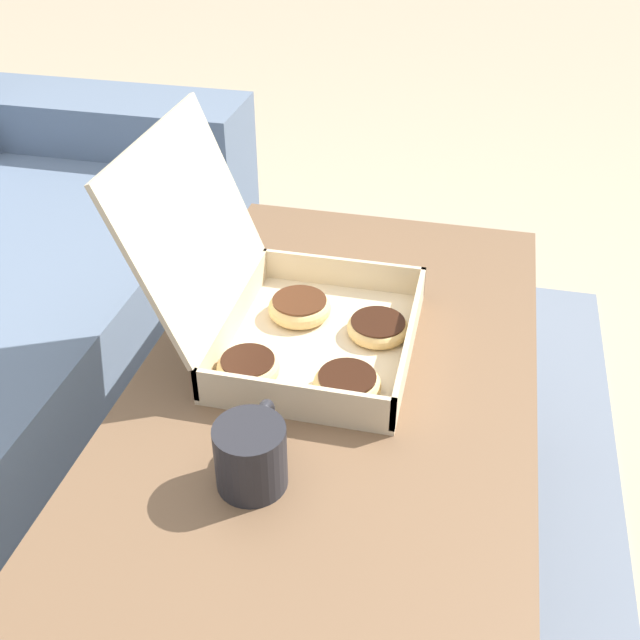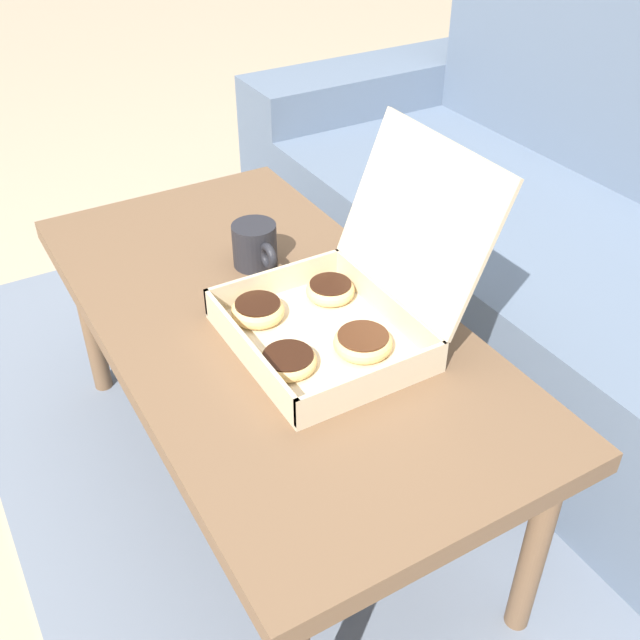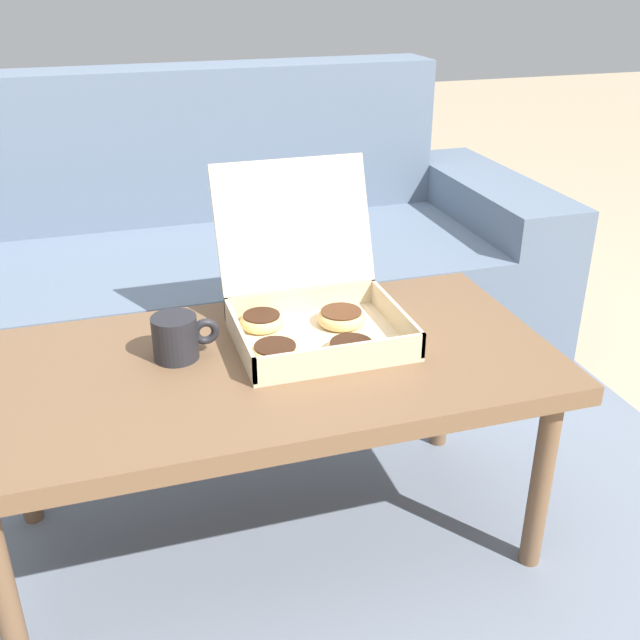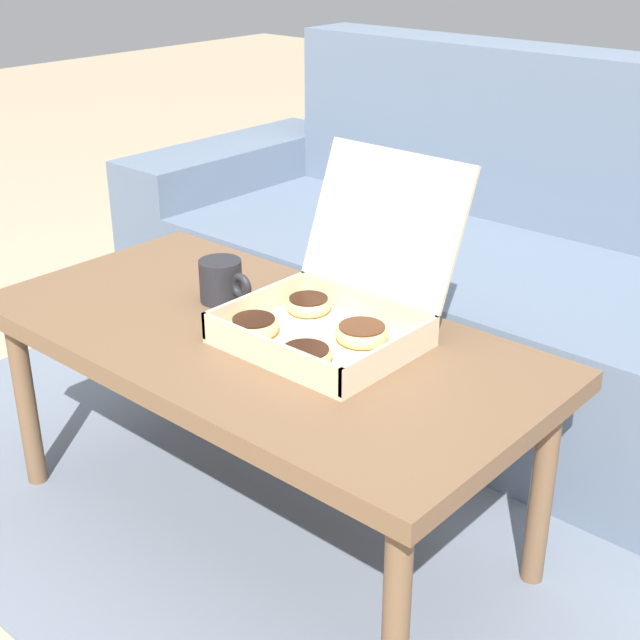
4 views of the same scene
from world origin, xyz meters
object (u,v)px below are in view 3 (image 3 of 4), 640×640
Objects in this scene: couch at (201,275)px; pastry_box at (309,309)px; coffee_mug at (177,337)px; coffee_table at (267,379)px.

pastry_box is at bearing -82.18° from couch.
pastry_box reaches higher than coffee_mug.
coffee_table is 2.96× the size of pastry_box.
coffee_table is 0.17m from pastry_box.
coffee_mug is at bearing -175.63° from pastry_box.
coffee_mug is at bearing -101.05° from couch.
couch is 1.87× the size of coffee_table.
coffee_mug reaches higher than coffee_table.
couch is 5.52× the size of pastry_box.
coffee_table is (0.00, -0.90, 0.13)m from couch.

